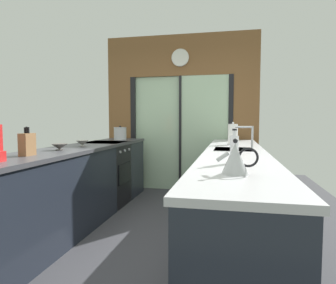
{
  "coord_description": "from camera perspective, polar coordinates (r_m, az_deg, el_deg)",
  "views": [
    {
      "loc": [
        0.86,
        -2.76,
        1.23
      ],
      "look_at": [
        0.08,
        0.97,
        0.96
      ],
      "focal_mm": 31.91,
      "sensor_mm": 36.0,
      "label": 1
    }
  ],
  "objects": [
    {
      "name": "oven_range",
      "position": [
        4.45,
        -11.82,
        -5.98
      ],
      "size": [
        0.6,
        0.6,
        0.92
      ],
      "color": "black",
      "rests_on": "ground_plane"
    },
    {
      "name": "sink_faucet",
      "position": [
        3.32,
        15.23,
        1.54
      ],
      "size": [
        0.19,
        0.02,
        0.25
      ],
      "color": "#B7BABC",
      "rests_on": "right_counter_run"
    },
    {
      "name": "mixing_bowl_far",
      "position": [
        3.74,
        -16.05,
        -0.19
      ],
      "size": [
        0.15,
        0.15,
        0.07
      ],
      "color": "gray",
      "rests_on": "left_counter_run"
    },
    {
      "name": "mixing_bowl_near",
      "position": [
        3.32,
        -20.01,
        -0.84
      ],
      "size": [
        0.17,
        0.17,
        0.07
      ],
      "color": "#514C47",
      "rests_on": "left_counter_run"
    },
    {
      "name": "kettle",
      "position": [
        1.77,
        12.77,
        -3.08
      ],
      "size": [
        0.24,
        0.16,
        0.21
      ],
      "color": "#B7BABC",
      "rests_on": "right_counter_run"
    },
    {
      "name": "right_counter_run",
      "position": [
        3.16,
        12.58,
        -10.03
      ],
      "size": [
        0.62,
        3.8,
        0.92
      ],
      "color": "#1E232D",
      "rests_on": "ground_plane"
    },
    {
      "name": "ground_plane",
      "position": [
        3.68,
        -2.45,
        -15.55
      ],
      "size": [
        5.04,
        7.6,
        0.02
      ],
      "primitive_type": "cube",
      "color": "#38383D"
    },
    {
      "name": "paper_towel_roll",
      "position": [
        3.93,
        12.28,
        1.43
      ],
      "size": [
        0.14,
        0.14,
        0.29
      ],
      "color": "#B7BABC",
      "rests_on": "right_counter_run"
    },
    {
      "name": "back_wall_unit",
      "position": [
        5.24,
        2.42,
        7.35
      ],
      "size": [
        2.64,
        0.12,
        2.7
      ],
      "color": "brown",
      "rests_on": "ground_plane"
    },
    {
      "name": "left_counter_run",
      "position": [
        3.48,
        -19.36,
        -8.82
      ],
      "size": [
        0.62,
        3.8,
        0.92
      ],
      "color": "#1E232D",
      "rests_on": "ground_plane"
    },
    {
      "name": "stock_pot",
      "position": [
        4.89,
        -9.12,
        1.63
      ],
      "size": [
        0.2,
        0.2,
        0.23
      ],
      "color": "#B7BABC",
      "rests_on": "left_counter_run"
    },
    {
      "name": "knife_block",
      "position": [
        2.9,
        -25.31,
        -0.39
      ],
      "size": [
        0.08,
        0.14,
        0.26
      ],
      "color": "brown",
      "rests_on": "left_counter_run"
    },
    {
      "name": "soap_bottle",
      "position": [
        2.22,
        12.55,
        -1.23
      ],
      "size": [
        0.06,
        0.06,
        0.25
      ],
      "color": "silver",
      "rests_on": "right_counter_run"
    }
  ]
}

